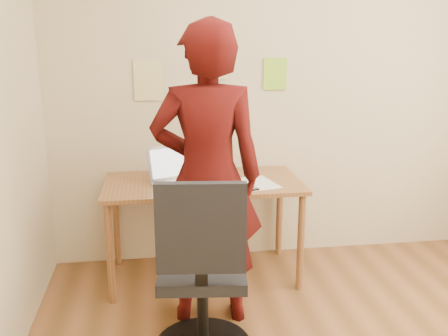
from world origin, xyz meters
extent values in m
cube|color=beige|center=(0.00, 1.77, 1.35)|extent=(3.50, 0.04, 2.70)
cube|color=brown|center=(-0.62, 1.38, 0.72)|extent=(1.40, 0.70, 0.03)
cylinder|color=brown|center=(-1.27, 1.08, 0.35)|extent=(0.05, 0.05, 0.71)
cylinder|color=brown|center=(0.03, 1.08, 0.35)|extent=(0.05, 0.05, 0.71)
cylinder|color=brown|center=(-1.27, 1.68, 0.35)|extent=(0.05, 0.05, 0.71)
cylinder|color=brown|center=(0.03, 1.68, 0.35)|extent=(0.05, 0.05, 0.71)
cube|color=#A9A9B0|center=(-0.77, 1.29, 0.75)|extent=(0.42, 0.37, 0.02)
cube|color=black|center=(-0.77, 1.29, 0.76)|extent=(0.32, 0.24, 0.00)
cube|color=#A9A9B0|center=(-0.83, 1.44, 0.88)|extent=(0.36, 0.20, 0.24)
cube|color=white|center=(-0.83, 1.44, 0.88)|extent=(0.31, 0.17, 0.20)
cube|color=white|center=(-0.24, 1.28, 0.74)|extent=(0.30, 0.38, 0.00)
cube|color=black|center=(-0.31, 1.17, 0.75)|extent=(0.12, 0.15, 0.01)
cube|color=#3F4C59|center=(-0.31, 1.17, 0.75)|extent=(0.10, 0.13, 0.00)
cube|color=#D7CD80|center=(-0.98, 1.74, 1.43)|extent=(0.21, 0.00, 0.30)
cube|color=#D7CD80|center=(-0.49, 1.74, 1.58)|extent=(0.21, 0.00, 0.30)
cube|color=#91D12F|center=(-0.02, 1.74, 1.47)|extent=(0.18, 0.00, 0.24)
cube|color=black|center=(-0.71, 0.48, 0.49)|extent=(0.52, 0.52, 0.06)
cube|color=black|center=(-0.74, 0.26, 0.83)|extent=(0.45, 0.10, 0.47)
cube|color=black|center=(-0.74, 0.26, 0.59)|extent=(0.07, 0.05, 0.13)
cylinder|color=black|center=(-0.71, 0.48, 0.24)|extent=(0.06, 0.06, 0.47)
imported|color=#3D0A08|center=(-0.64, 0.84, 0.93)|extent=(0.71, 0.50, 1.85)
camera|label=1|loc=(-0.95, -2.03, 1.76)|focal=40.00mm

